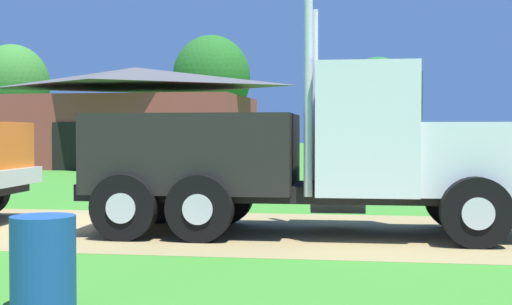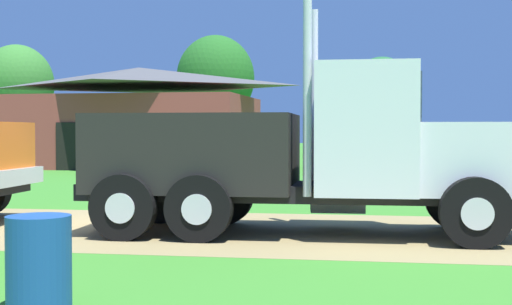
% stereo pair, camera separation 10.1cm
% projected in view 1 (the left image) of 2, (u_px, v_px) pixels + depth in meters
% --- Properties ---
extents(ground_plane, '(200.00, 200.00, 0.00)m').
position_uv_depth(ground_plane, '(92.00, 227.00, 12.92)').
color(ground_plane, '#3A8327').
extents(dirt_track, '(120.00, 5.34, 0.01)m').
position_uv_depth(dirt_track, '(92.00, 227.00, 12.92)').
color(dirt_track, '#938050').
rests_on(dirt_track, ground_plane).
extents(truck_foreground_white, '(7.68, 2.69, 3.98)m').
position_uv_depth(truck_foreground_white, '(303.00, 156.00, 12.06)').
color(truck_foreground_white, black).
rests_on(truck_foreground_white, ground_plane).
extents(visitor_far_side, '(0.34, 0.61, 1.77)m').
position_uv_depth(visitor_far_side, '(494.00, 164.00, 17.05)').
color(visitor_far_side, silver).
rests_on(visitor_far_side, ground_plane).
extents(steel_barrel, '(0.63, 0.63, 0.93)m').
position_uv_depth(steel_barrel, '(43.00, 263.00, 6.90)').
color(steel_barrel, '#19478C').
rests_on(steel_barrel, ground_plane).
extents(shed_building, '(11.84, 8.44, 5.02)m').
position_uv_depth(shed_building, '(135.00, 119.00, 35.53)').
color(shed_building, brown).
rests_on(shed_building, ground_plane).
extents(tree_left, '(4.61, 4.61, 7.32)m').
position_uv_depth(tree_left, '(13.00, 85.00, 44.67)').
color(tree_left, '#513823').
rests_on(tree_left, ground_plane).
extents(tree_mid, '(5.54, 5.54, 8.64)m').
position_uv_depth(tree_mid, '(212.00, 78.00, 50.03)').
color(tree_mid, '#513823').
rests_on(tree_mid, ground_plane).
extents(tree_right, '(3.97, 3.97, 6.42)m').
position_uv_depth(tree_right, '(378.00, 92.00, 43.60)').
color(tree_right, '#513823').
rests_on(tree_right, ground_plane).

